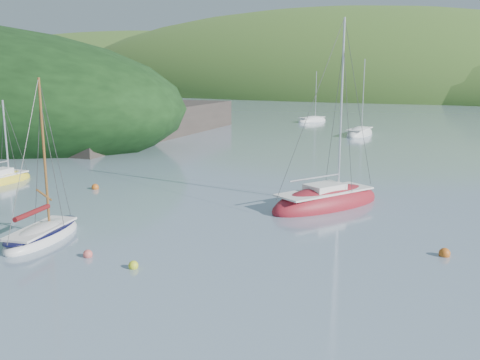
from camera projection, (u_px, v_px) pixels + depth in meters
The scene contains 8 objects.
ground at pixel (116, 267), 21.82m from camera, with size 700.00×700.00×0.00m, color slate.
shoreline_hills at pixel (476, 95), 171.35m from camera, with size 690.00×135.00×56.00m.
daysailer_white at pixel (42, 235), 25.31m from camera, with size 3.43×5.60×8.10m.
sloop_red at pixel (326, 203), 31.45m from camera, with size 5.69×8.34×11.71m.
sailboat_yellow at pixel (3, 180), 38.18m from camera, with size 2.59×5.03×6.38m.
distant_sloop_a at pixel (360, 134), 65.89m from camera, with size 2.75×7.14×10.06m.
distant_sloop_c at pixel (312, 121), 83.24m from camera, with size 3.80×6.25×8.42m.
mooring_buoys at pixel (197, 228), 26.77m from camera, with size 23.30×10.25×0.49m.
Camera 1 is at (15.01, -15.08, 7.86)m, focal length 40.00 mm.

